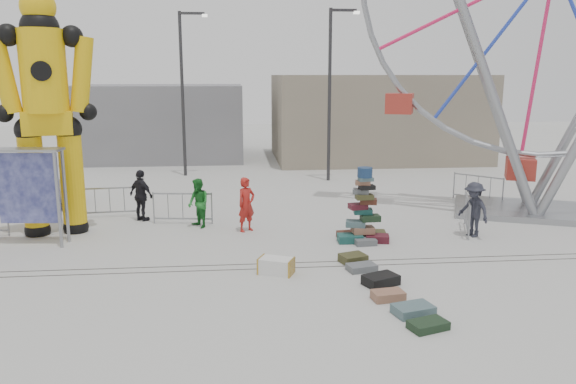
{
  "coord_description": "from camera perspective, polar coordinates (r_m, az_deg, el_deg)",
  "views": [
    {
      "loc": [
        -1.51,
        -13.41,
        4.99
      ],
      "look_at": [
        0.05,
        2.74,
        1.6
      ],
      "focal_mm": 35.0,
      "sensor_mm": 36.0,
      "label": 1
    }
  ],
  "objects": [
    {
      "name": "track_line_near",
      "position": [
        14.95,
        0.61,
        -7.7
      ],
      "size": [
        40.0,
        0.04,
        0.01
      ],
      "primitive_type": "cube",
      "color": "#47443F",
      "rests_on": "ground"
    },
    {
      "name": "barricade_wheel_front",
      "position": [
        19.06,
        17.77,
        -2.26
      ],
      "size": [
        0.77,
        1.92,
        1.1
      ],
      "primitive_type": null,
      "rotation": [
        0.0,
        0.0,
        1.23
      ],
      "color": "gray",
      "rests_on": "ground"
    },
    {
      "name": "row_case_1",
      "position": [
        14.85,
        7.49,
        -7.6
      ],
      "size": [
        0.83,
        0.63,
        0.17
      ],
      "primitive_type": "cube",
      "rotation": [
        0.0,
        0.0,
        0.23
      ],
      "color": "slate",
      "rests_on": "ground"
    },
    {
      "name": "row_case_2",
      "position": [
        13.95,
        9.41,
        -8.8
      ],
      "size": [
        0.98,
        0.83,
        0.25
      ],
      "primitive_type": "cube",
      "rotation": [
        0.0,
        0.0,
        0.41
      ],
      "color": "black",
      "rests_on": "ground"
    },
    {
      "name": "row_case_5",
      "position": [
        11.88,
        14.05,
        -12.98
      ],
      "size": [
        0.88,
        0.68,
        0.17
      ],
      "primitive_type": "cube",
      "rotation": [
        0.0,
        0.0,
        0.32
      ],
      "color": "#1B311D",
      "rests_on": "ground"
    },
    {
      "name": "row_case_4",
      "position": [
        12.47,
        12.6,
        -11.59
      ],
      "size": [
        0.95,
        0.75,
        0.2
      ],
      "primitive_type": "cube",
      "rotation": [
        0.0,
        0.0,
        0.26
      ],
      "color": "slate",
      "rests_on": "ground"
    },
    {
      "name": "lamp_post_left",
      "position": [
        28.52,
        -10.51,
        10.57
      ],
      "size": [
        1.41,
        0.25,
        8.0
      ],
      "color": "#2D2D30",
      "rests_on": "ground"
    },
    {
      "name": "track_line_far",
      "position": [
        15.33,
        0.44,
        -7.2
      ],
      "size": [
        40.0,
        0.04,
        0.01
      ],
      "primitive_type": "cube",
      "color": "#47443F",
      "rests_on": "ground"
    },
    {
      "name": "row_case_0",
      "position": [
        15.42,
        6.62,
        -6.72
      ],
      "size": [
        0.81,
        0.73,
        0.23
      ],
      "primitive_type": "cube",
      "rotation": [
        0.0,
        0.0,
        0.33
      ],
      "color": "#424121",
      "rests_on": "ground"
    },
    {
      "name": "barricade_dummy_b",
      "position": [
        21.03,
        -17.65,
        -0.96
      ],
      "size": [
        2.0,
        0.26,
        1.1
      ],
      "primitive_type": null,
      "rotation": [
        0.0,
        0.0,
        0.08
      ],
      "color": "gray",
      "rests_on": "ground"
    },
    {
      "name": "pedestrian_black",
      "position": [
        20.11,
        -14.68,
        -0.34
      ],
      "size": [
        1.1,
        1.0,
        1.8
      ],
      "primitive_type": "imported",
      "rotation": [
        0.0,
        0.0,
        2.47
      ],
      "color": "black",
      "rests_on": "ground"
    },
    {
      "name": "pedestrian_green",
      "position": [
        18.85,
        -9.09,
        -1.13
      ],
      "size": [
        0.96,
        1.01,
        1.65
      ],
      "primitive_type": "imported",
      "rotation": [
        0.0,
        0.0,
        -0.99
      ],
      "color": "#1C7226",
      "rests_on": "ground"
    },
    {
      "name": "ground",
      "position": [
        14.39,
        0.86,
        -8.51
      ],
      "size": [
        90.0,
        90.0,
        0.0
      ],
      "primitive_type": "plane",
      "color": "#9E9E99",
      "rests_on": "ground"
    },
    {
      "name": "lamp_post_right",
      "position": [
        26.82,
        4.45,
        10.67
      ],
      "size": [
        1.41,
        0.25,
        8.0
      ],
      "color": "#2D2D30",
      "rests_on": "ground"
    },
    {
      "name": "building_left",
      "position": [
        35.81,
        -12.8,
        7.03
      ],
      "size": [
        10.0,
        8.0,
        4.4
      ],
      "primitive_type": "cube",
      "color": "gray",
      "rests_on": "ground"
    },
    {
      "name": "pedestrian_red",
      "position": [
        18.21,
        -4.25,
        -1.27
      ],
      "size": [
        0.77,
        0.72,
        1.77
      ],
      "primitive_type": "imported",
      "rotation": [
        0.0,
        0.0,
        0.63
      ],
      "color": "#A41D17",
      "rests_on": "ground"
    },
    {
      "name": "barricade_wheel_back",
      "position": [
        23.67,
        18.72,
        0.35
      ],
      "size": [
        1.47,
        1.5,
        1.1
      ],
      "primitive_type": null,
      "rotation": [
        0.0,
        0.0,
        -0.79
      ],
      "color": "gray",
      "rests_on": "ground"
    },
    {
      "name": "suitcase_tower",
      "position": [
        17.33,
        7.62,
        -2.86
      ],
      "size": [
        1.6,
        1.42,
        2.28
      ],
      "rotation": [
        0.0,
        0.0,
        -0.06
      ],
      "color": "#1B534E",
      "rests_on": "ground"
    },
    {
      "name": "barricade_dummy_c",
      "position": [
        19.45,
        -10.65,
        -1.62
      ],
      "size": [
        2.0,
        0.36,
        1.1
      ],
      "primitive_type": null,
      "rotation": [
        0.0,
        0.0,
        -0.13
      ],
      "color": "gray",
      "rests_on": "ground"
    },
    {
      "name": "pedestrian_grey",
      "position": [
        18.5,
        18.35,
        -1.7
      ],
      "size": [
        1.05,
        1.29,
        1.74
      ],
      "primitive_type": "imported",
      "rotation": [
        0.0,
        0.0,
        -1.15
      ],
      "color": "#242530",
      "rests_on": "ground"
    },
    {
      "name": "parked_suv",
      "position": [
        24.0,
        -26.08,
        0.2
      ],
      "size": [
        5.0,
        2.64,
        1.34
      ],
      "primitive_type": "imported",
      "rotation": [
        0.0,
        0.0,
        1.48
      ],
      "color": "tan",
      "rests_on": "ground"
    },
    {
      "name": "crash_test_dummy",
      "position": [
        18.97,
        -23.34,
        8.09
      ],
      "size": [
        3.09,
        1.36,
        7.75
      ],
      "rotation": [
        0.0,
        0.0,
        0.22
      ],
      "color": "black",
      "rests_on": "ground"
    },
    {
      "name": "building_right",
      "position": [
        34.57,
        8.83,
        7.52
      ],
      "size": [
        12.0,
        8.0,
        5.0
      ],
      "primitive_type": "cube",
      "color": "gray",
      "rests_on": "ground"
    },
    {
      "name": "steamer_trunk",
      "position": [
        14.49,
        -1.21,
        -7.52
      ],
      "size": [
        1.0,
        0.8,
        0.41
      ],
      "primitive_type": "cube",
      "rotation": [
        0.0,
        0.0,
        -0.4
      ],
      "color": "silver",
      "rests_on": "ground"
    },
    {
      "name": "row_case_3",
      "position": [
        13.11,
        10.13,
        -10.3
      ],
      "size": [
        0.77,
        0.54,
        0.2
      ],
      "primitive_type": "cube",
      "rotation": [
        0.0,
        0.0,
        0.14
      ],
      "color": "#98664D",
      "rests_on": "ground"
    }
  ]
}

